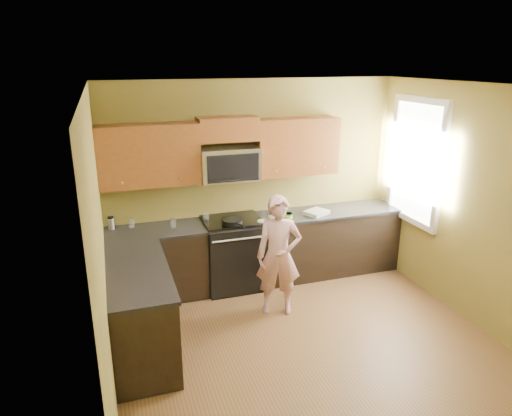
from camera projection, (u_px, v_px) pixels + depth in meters
name	position (u px, v px, depth m)	size (l,w,h in m)	color
floor	(312.00, 350.00, 4.91)	(4.00, 4.00, 0.00)	brown
ceiling	(324.00, 87.00, 4.08)	(4.00, 4.00, 0.00)	white
wall_back	(254.00, 181.00, 6.30)	(4.00, 4.00, 0.00)	olive
wall_front	(466.00, 346.00, 2.69)	(4.00, 4.00, 0.00)	olive
wall_left	(101.00, 257.00, 3.90)	(4.00, 4.00, 0.00)	olive
wall_right	(483.00, 210.00, 5.09)	(4.00, 4.00, 0.00)	olive
cabinet_back_run	(261.00, 251.00, 6.31)	(4.00, 0.60, 0.88)	black
cabinet_left_run	(140.00, 311.00, 4.81)	(0.60, 1.60, 0.88)	black
countertop_back	(261.00, 219.00, 6.16)	(4.00, 0.62, 0.04)	black
countertop_left	(138.00, 271.00, 4.68)	(0.62, 1.60, 0.04)	black
stove	(233.00, 253.00, 6.16)	(0.76, 0.65, 0.95)	black
microwave	(229.00, 180.00, 5.97)	(0.76, 0.40, 0.42)	silver
upper_cab_left	(151.00, 185.00, 5.71)	(1.22, 0.33, 0.75)	brown
upper_cab_right	(295.00, 174.00, 6.29)	(1.12, 0.33, 0.75)	brown
upper_cab_over_mw	(228.00, 129.00, 5.81)	(0.76, 0.33, 0.30)	brown
window	(416.00, 162.00, 6.08)	(0.06, 1.06, 1.66)	white
woman	(279.00, 256.00, 5.46)	(0.53, 0.35, 1.45)	#DC6E74
frying_pan	(232.00, 223.00, 5.87)	(0.26, 0.45, 0.06)	black
butter_tub	(288.00, 218.00, 6.16)	(0.11, 0.11, 0.08)	yellow
toast_slice	(267.00, 220.00, 6.06)	(0.11, 0.11, 0.01)	#B27F47
napkin_a	(261.00, 222.00, 5.93)	(0.11, 0.12, 0.06)	silver
napkin_b	(272.00, 217.00, 6.11)	(0.12, 0.13, 0.07)	silver
dish_towel	(317.00, 212.00, 6.30)	(0.30, 0.24, 0.05)	silver
travel_mug	(112.00, 229.00, 5.75)	(0.08, 0.08, 0.17)	silver
glass_a	(131.00, 223.00, 5.80)	(0.07, 0.07, 0.12)	silver
glass_b	(173.00, 223.00, 5.80)	(0.07, 0.07, 0.12)	silver
glass_c	(206.00, 218.00, 5.99)	(0.07, 0.07, 0.12)	silver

